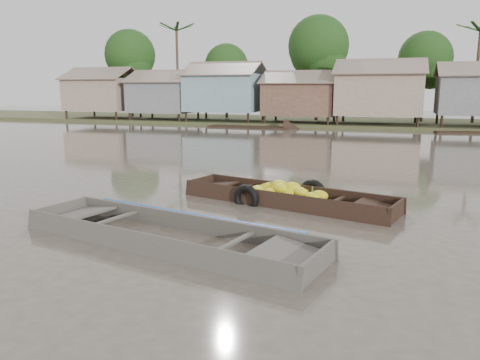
% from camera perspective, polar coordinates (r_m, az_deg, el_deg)
% --- Properties ---
extents(ground, '(120.00, 120.00, 0.00)m').
position_cam_1_polar(ground, '(11.05, -2.21, -5.40)').
color(ground, '#4E483C').
rests_on(ground, ground).
extents(riverbank, '(120.00, 12.47, 10.22)m').
position_cam_1_polar(riverbank, '(41.80, 17.45, 10.60)').
color(riverbank, '#384723').
rests_on(riverbank, ground).
extents(banana_boat, '(6.26, 3.01, 0.88)m').
position_cam_1_polar(banana_boat, '(13.02, 5.36, -2.05)').
color(banana_boat, black).
rests_on(banana_boat, ground).
extents(viewer_boat, '(7.01, 3.24, 0.55)m').
position_cam_1_polar(viewer_boat, '(9.91, -8.66, -7.23)').
color(viewer_boat, '#49443E').
rests_on(viewer_boat, ground).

